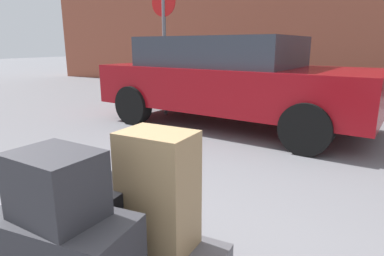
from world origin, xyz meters
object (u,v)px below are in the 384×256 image
(no_parking_sign, at_px, (164,38))
(duffel_bag_charcoal_stacked_top, at_px, (64,251))
(suitcase_tan_front_left, at_px, (158,191))
(duffel_bag_charcoal_topmost_pile, at_px, (56,185))
(parked_car, at_px, (230,79))
(duffel_bag_black_front_right, at_px, (85,208))

(no_parking_sign, bearing_deg, duffel_bag_charcoal_stacked_top, -64.11)
(suitcase_tan_front_left, xyz_separation_m, no_parking_sign, (-2.40, 4.12, 0.79))
(duffel_bag_charcoal_stacked_top, relative_size, duffel_bag_charcoal_topmost_pile, 1.82)
(suitcase_tan_front_left, relative_size, parked_car, 0.13)
(suitcase_tan_front_left, bearing_deg, duffel_bag_black_front_right, -163.93)
(duffel_bag_charcoal_stacked_top, height_order, suitcase_tan_front_left, suitcase_tan_front_left)
(duffel_bag_black_front_right, bearing_deg, duffel_bag_charcoal_topmost_pile, -61.50)
(duffel_bag_charcoal_topmost_pile, bearing_deg, parked_car, 106.32)
(duffel_bag_black_front_right, bearing_deg, duffel_bag_charcoal_stacked_top, -61.50)
(duffel_bag_charcoal_topmost_pile, bearing_deg, no_parking_sign, 121.35)
(no_parking_sign, bearing_deg, parked_car, -10.51)
(suitcase_tan_front_left, distance_m, duffel_bag_charcoal_topmost_pile, 0.47)
(suitcase_tan_front_left, distance_m, duffel_bag_black_front_right, 0.41)
(parked_car, relative_size, no_parking_sign, 1.98)
(duffel_bag_charcoal_stacked_top, xyz_separation_m, parked_car, (-0.82, 4.27, 0.27))
(duffel_bag_black_front_right, relative_size, duffel_bag_charcoal_topmost_pile, 1.60)
(duffel_bag_charcoal_stacked_top, xyz_separation_m, suitcase_tan_front_left, (0.20, 0.40, 0.13))
(parked_car, bearing_deg, suitcase_tan_front_left, -75.23)
(duffel_bag_charcoal_stacked_top, bearing_deg, no_parking_sign, 112.69)
(parked_car, xyz_separation_m, no_parking_sign, (-1.38, 0.26, 0.65))
(duffel_bag_charcoal_topmost_pile, relative_size, no_parking_sign, 0.14)
(parked_car, bearing_deg, no_parking_sign, 169.49)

